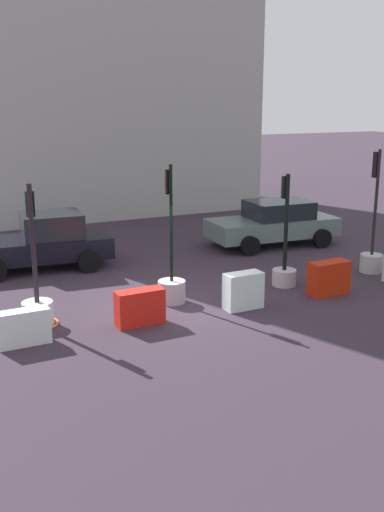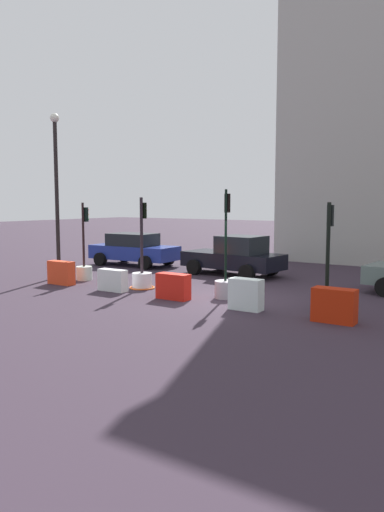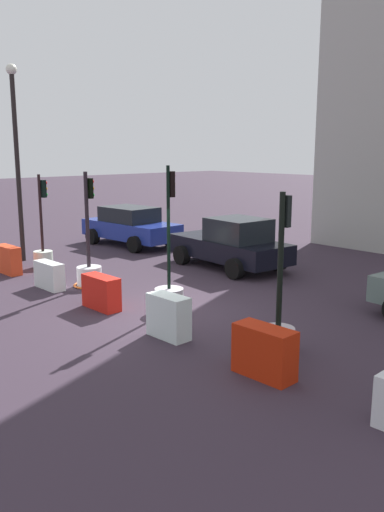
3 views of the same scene
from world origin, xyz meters
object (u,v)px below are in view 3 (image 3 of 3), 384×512
construction_barrier_3 (169,317)px  traffic_light_2 (169,290)px  street_lamp_post (16,148)px  car_black_sedan (231,244)px  traffic_light_1 (89,269)px  traffic_light_0 (43,250)px  construction_barrier_2 (101,292)px  car_blue_estate (130,226)px  construction_barrier_1 (49,275)px  construction_barrier_0 (8,260)px  construction_barrier_4 (264,352)px  traffic_light_3 (279,321)px

construction_barrier_3 → traffic_light_2: bearing=139.8°
traffic_light_2 → street_lamp_post: (-8.04, -0.01, 3.38)m
traffic_light_2 → car_black_sedan: traffic_light_2 is taller
traffic_light_1 → traffic_light_0: bearing=176.9°
traffic_light_0 → construction_barrier_3: bearing=-8.6°
construction_barrier_2 → car_blue_estate: 8.82m
construction_barrier_1 → construction_barrier_2: bearing=0.8°
construction_barrier_1 → car_black_sedan: bearing=74.3°
construction_barrier_0 → construction_barrier_4: bearing=0.1°
traffic_light_3 → street_lamp_post: street_lamp_post is taller
construction_barrier_0 → construction_barrier_4: size_ratio=1.02×
traffic_light_0 → car_blue_estate: (-1.42, 4.58, 0.23)m
traffic_light_2 → car_black_sedan: (-2.29, 4.58, 0.29)m
construction_barrier_0 → construction_barrier_3: 7.90m
traffic_light_0 → traffic_light_2: traffic_light_2 is taller
construction_barrier_1 → construction_barrier_4: construction_barrier_4 is taller
traffic_light_1 → construction_barrier_0: 3.27m
car_blue_estate → traffic_light_0: bearing=-72.8°
traffic_light_3 → car_black_sedan: bearing=140.8°
traffic_light_0 → traffic_light_2: size_ratio=0.88×
construction_barrier_0 → car_black_sedan: (4.20, 5.80, 0.36)m
traffic_light_1 → traffic_light_3: size_ratio=1.05×
construction_barrier_1 → car_black_sedan: (1.61, 5.73, 0.42)m
traffic_light_2 → car_blue_estate: size_ratio=0.79×
construction_barrier_3 → construction_barrier_4: 2.60m
traffic_light_1 → traffic_light_3: traffic_light_1 is taller
traffic_light_1 → car_black_sedan: bearing=76.7°
traffic_light_1 → traffic_light_2: bearing=2.5°
construction_barrier_0 → car_blue_estate: (-1.50, 5.82, 0.36)m
traffic_light_1 → construction_barrier_1: bearing=-116.5°
street_lamp_post → construction_barrier_0: bearing=-37.9°
traffic_light_0 → traffic_light_1: (3.16, -0.17, -0.08)m
traffic_light_3 → construction_barrier_4: traffic_light_3 is taller
construction_barrier_2 → car_blue_estate: size_ratio=0.25×
construction_barrier_3 → car_black_sedan: 6.86m
car_black_sedan → construction_barrier_0: bearing=-125.9°
traffic_light_2 → construction_barrier_4: bearing=-16.8°
car_black_sedan → traffic_light_0: bearing=-133.2°
traffic_light_1 → construction_barrier_4: 7.49m
street_lamp_post → traffic_light_1: bearing=-1.7°
construction_barrier_4 → traffic_light_3: bearing=118.2°
traffic_light_0 → street_lamp_post: size_ratio=0.46×
construction_barrier_1 → construction_barrier_3: construction_barrier_3 is taller
traffic_light_1 → car_black_sedan: traffic_light_1 is taller
construction_barrier_1 → traffic_light_2: bearing=16.4°
traffic_light_1 → construction_barrier_3: bearing=-12.2°
traffic_light_3 → construction_barrier_0: size_ratio=2.71×
traffic_light_1 → traffic_light_3: (6.79, 0.11, 0.10)m
construction_barrier_0 → construction_barrier_3: construction_barrier_3 is taller
car_black_sedan → street_lamp_post: bearing=-141.4°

